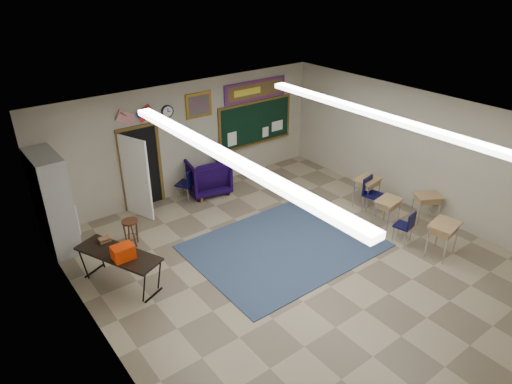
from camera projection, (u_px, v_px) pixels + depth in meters
floor at (302, 267)px, 9.50m from camera, size 9.00×9.00×0.00m
back_wall at (188, 139)px, 11.99m from camera, size 8.00×0.04×3.00m
left_wall at (105, 283)px, 6.64m from camera, size 0.04×9.00×3.00m
right_wall at (427, 155)px, 10.98m from camera, size 0.04×9.00×3.00m
ceiling at (310, 130)px, 8.13m from camera, size 8.00×9.00×0.04m
area_rug at (284, 246)px, 10.16m from camera, size 4.00×3.00×0.02m
fluorescent_strips at (310, 133)px, 8.16m from camera, size 3.86×6.00×0.10m
doorway at (140, 170)px, 11.27m from camera, size 1.10×0.89×2.16m
chalkboard at (256, 124)px, 13.17m from camera, size 2.55×0.14×1.30m
bulletin_board at (256, 90)px, 12.72m from camera, size 2.10×0.05×0.55m
framed_art_print at (199, 105)px, 11.77m from camera, size 0.75×0.05×0.65m
wall_clock at (167, 111)px, 11.28m from camera, size 0.32×0.05×0.32m
wall_flags at (135, 113)px, 10.74m from camera, size 1.16×0.06×0.70m
storage_cabinet at (53, 202)px, 9.70m from camera, size 0.59×1.25×2.20m
wingback_armchair at (207, 175)px, 12.32m from camera, size 1.26×1.28×1.00m
student_chair_reading at (185, 185)px, 11.96m from camera, size 0.60×0.60×0.87m
student_chair_desk_a at (403, 226)px, 10.19m from camera, size 0.45×0.45×0.77m
student_chair_desk_b at (373, 196)px, 11.36m from camera, size 0.53×0.53×0.91m
student_desk_front_left at (387, 212)px, 10.75m from camera, size 0.66×0.54×0.72m
student_desk_front_right at (367, 191)px, 11.64m from camera, size 0.72×0.58×0.79m
student_desk_back_left at (442, 238)px, 9.67m from camera, size 0.73×0.60×0.79m
student_desk_back_right at (426, 206)px, 10.98m from camera, size 0.73×0.67×0.71m
folding_table at (120, 267)px, 8.82m from camera, size 1.24×1.85×1.00m
wooden_stool at (131, 232)px, 10.08m from camera, size 0.35×0.35×0.62m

